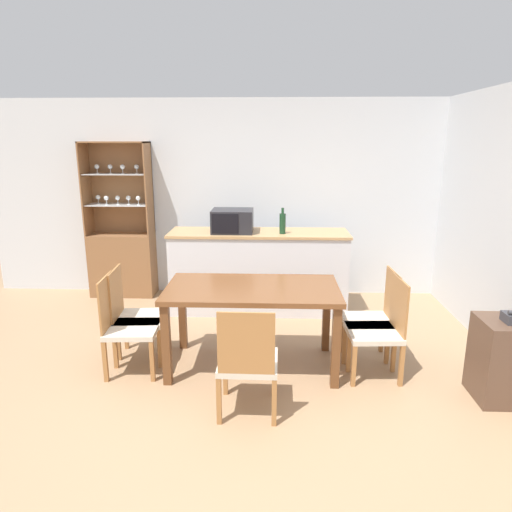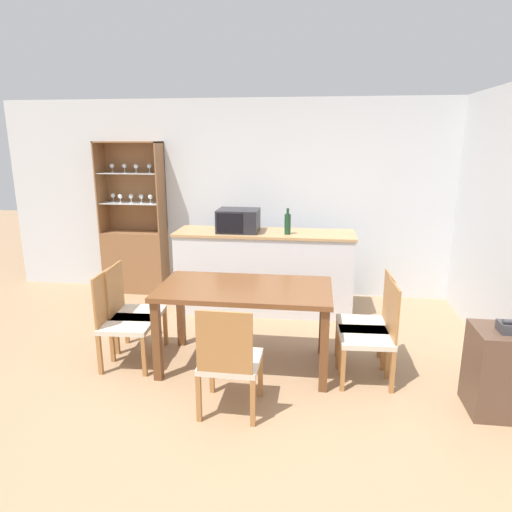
{
  "view_description": "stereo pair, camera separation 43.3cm",
  "coord_description": "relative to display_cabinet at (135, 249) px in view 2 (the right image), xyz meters",
  "views": [
    {
      "loc": [
        0.39,
        -3.38,
        2.04
      ],
      "look_at": [
        0.22,
        1.19,
        0.87
      ],
      "focal_mm": 32.0,
      "sensor_mm": 36.0,
      "label": 1
    },
    {
      "loc": [
        0.82,
        -3.35,
        2.04
      ],
      "look_at": [
        0.22,
        1.19,
        0.87
      ],
      "focal_mm": 32.0,
      "sensor_mm": 36.0,
      "label": 2
    }
  ],
  "objects": [
    {
      "name": "wine_bottle",
      "position": [
        2.11,
        -0.62,
        0.52
      ],
      "size": [
        0.07,
        0.07,
        0.3
      ],
      "color": "#193D23",
      "rests_on": "kitchen_counter"
    },
    {
      "name": "dining_chair_side_left_far",
      "position": [
        0.71,
        -1.84,
        -0.15
      ],
      "size": [
        0.47,
        0.47,
        0.89
      ],
      "rotation": [
        0.0,
        0.0,
        -1.5
      ],
      "color": "beige",
      "rests_on": "ground_plane"
    },
    {
      "name": "dining_chair_head_near",
      "position": [
        1.82,
        -2.72,
        -0.15
      ],
      "size": [
        0.45,
        0.45,
        0.89
      ],
      "rotation": [
        0.0,
        0.0,
        -0.02
      ],
      "color": "beige",
      "rests_on": "ground_plane"
    },
    {
      "name": "dining_chair_side_left_near",
      "position": [
        0.71,
        -2.09,
        -0.15
      ],
      "size": [
        0.47,
        0.47,
        0.89
      ],
      "rotation": [
        0.0,
        0.0,
        -1.52
      ],
      "color": "beige",
      "rests_on": "ground_plane"
    },
    {
      "name": "kitchen_counter",
      "position": [
        1.83,
        -0.52,
        -0.09
      ],
      "size": [
        2.12,
        0.6,
        0.98
      ],
      "color": "silver",
      "rests_on": "ground_plane"
    },
    {
      "name": "ground_plane",
      "position": [
        1.61,
        -2.44,
        -0.58
      ],
      "size": [
        18.0,
        18.0,
        0.0
      ],
      "primitive_type": "plane",
      "color": "#A37F5B"
    },
    {
      "name": "dining_table",
      "position": [
        1.82,
        -1.96,
        0.08
      ],
      "size": [
        1.54,
        0.83,
        0.77
      ],
      "color": "brown",
      "rests_on": "ground_plane"
    },
    {
      "name": "wall_back",
      "position": [
        1.61,
        0.19,
        0.69
      ],
      "size": [
        6.8,
        0.06,
        2.55
      ],
      "color": "silver",
      "rests_on": "ground_plane"
    },
    {
      "name": "microwave",
      "position": [
        1.52,
        -0.54,
        0.53
      ],
      "size": [
        0.48,
        0.4,
        0.27
      ],
      "color": "#232328",
      "rests_on": "kitchen_counter"
    },
    {
      "name": "dining_chair_side_right_near",
      "position": [
        2.93,
        -2.08,
        -0.15
      ],
      "size": [
        0.47,
        0.47,
        0.89
      ],
      "rotation": [
        0.0,
        0.0,
        1.62
      ],
      "color": "beige",
      "rests_on": "ground_plane"
    },
    {
      "name": "display_cabinet",
      "position": [
        0.0,
        0.0,
        0.0
      ],
      "size": [
        0.84,
        0.35,
        2.02
      ],
      "color": "brown",
      "rests_on": "ground_plane"
    },
    {
      "name": "dining_chair_side_right_far",
      "position": [
        2.93,
        -1.84,
        -0.15
      ],
      "size": [
        0.46,
        0.46,
        0.89
      ],
      "rotation": [
        0.0,
        0.0,
        1.61
      ],
      "color": "beige",
      "rests_on": "ground_plane"
    },
    {
      "name": "side_cabinet",
      "position": [
        3.9,
        -2.44,
        -0.25
      ],
      "size": [
        0.52,
        0.41,
        0.67
      ],
      "color": "brown",
      "rests_on": "ground_plane"
    }
  ]
}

